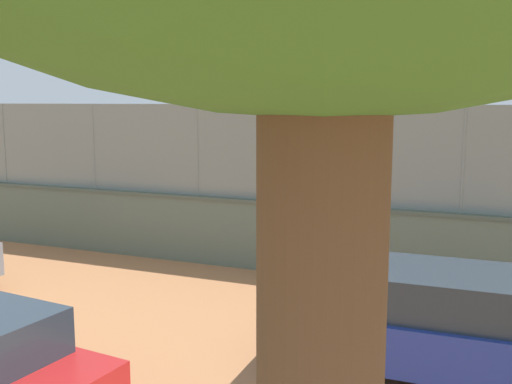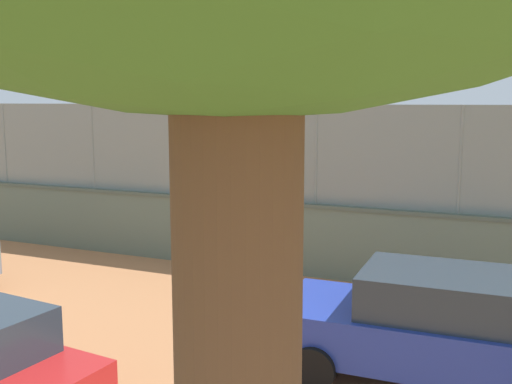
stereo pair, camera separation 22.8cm
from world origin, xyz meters
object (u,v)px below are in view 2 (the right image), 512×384
player_near_wall_returning (252,181)px  sports_ball (238,208)px  player_crossing_court (316,191)px  parked_car_blue (440,326)px

player_near_wall_returning → sports_ball: 1.14m
player_near_wall_returning → player_crossing_court: bearing=161.1°
player_crossing_court → parked_car_blue: size_ratio=0.36×
player_near_wall_returning → sports_ball: (0.22, 0.65, -0.91)m
player_near_wall_returning → player_crossing_court: size_ratio=1.06×
sports_ball → parked_car_blue: bearing=128.8°
player_crossing_court → sports_ball: size_ratio=8.45×
player_crossing_court → sports_ball: 3.17m
sports_ball → parked_car_blue: parked_car_blue is taller
sports_ball → parked_car_blue: 13.69m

